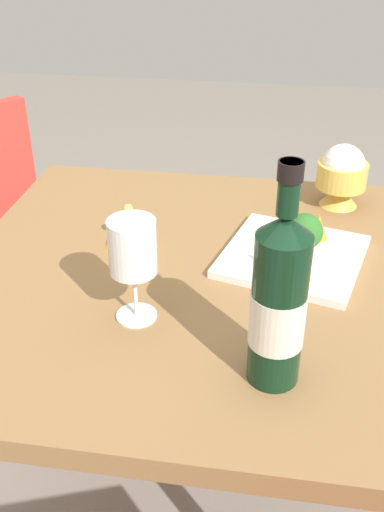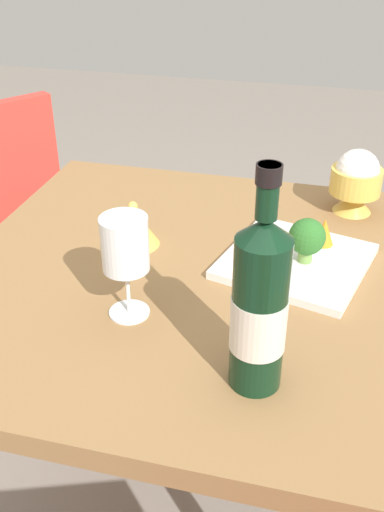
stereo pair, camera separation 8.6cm
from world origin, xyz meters
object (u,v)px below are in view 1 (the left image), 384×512
object	(u,v)px
wine_bottle	(279,302)
serving_plate	(293,256)
wine_glass	(133,250)
rice_bowl_lid	(129,230)
carrot_garnish_right	(318,226)
rice_bowl	(342,174)
carrot_garnish_left	(272,254)
broccoli_floret	(305,233)

from	to	relation	value
wine_bottle	serving_plate	size ratio (longest dim) A/B	1.09
wine_bottle	wine_glass	world-z (taller)	wine_bottle
wine_glass	rice_bowl_lid	size ratio (longest dim) A/B	1.79
carrot_garnish_right	rice_bowl_lid	bearing A→B (deg)	99.89
carrot_garnish_right	wine_glass	bearing A→B (deg)	133.83
rice_bowl	carrot_garnish_left	bearing A→B (deg)	156.88
wine_bottle	serving_plate	world-z (taller)	wine_bottle
wine_glass	serving_plate	world-z (taller)	wine_glass
serving_plate	wine_bottle	bearing A→B (deg)	175.62
rice_bowl_lid	carrot_garnish_right	size ratio (longest dim) A/B	1.86
rice_bowl_lid	broccoli_floret	world-z (taller)	broccoli_floret
rice_bowl	broccoli_floret	bearing A→B (deg)	163.01
broccoli_floret	carrot_garnish_right	xyz separation A→B (m)	(0.07, -0.03, -0.02)
wine_glass	rice_bowl	world-z (taller)	wine_glass
wine_glass	broccoli_floret	world-z (taller)	wine_glass
carrot_garnish_right	rice_bowl	bearing A→B (deg)	-15.27
rice_bowl_lid	carrot_garnish_left	world-z (taller)	rice_bowl_lid
rice_bowl_lid	carrot_garnish_left	xyz separation A→B (m)	(-0.07, -0.28, 0.01)
rice_bowl	rice_bowl_lid	size ratio (longest dim) A/B	1.42
wine_bottle	carrot_garnish_left	xyz separation A→B (m)	(0.26, 0.01, -0.08)
wine_bottle	rice_bowl	world-z (taller)	wine_bottle
wine_bottle	carrot_garnish_left	distance (m)	0.28
rice_bowl	carrot_garnish_right	bearing A→B (deg)	164.73
carrot_garnish_left	rice_bowl_lid	bearing A→B (deg)	76.65
carrot_garnish_right	serving_plate	bearing A→B (deg)	145.30
wine_bottle	rice_bowl_lid	world-z (taller)	wine_bottle
rice_bowl	wine_glass	bearing A→B (deg)	143.74
wine_glass	rice_bowl_lid	bearing A→B (deg)	16.70
rice_bowl_lid	broccoli_floret	xyz separation A→B (m)	(-0.01, -0.34, 0.03)
rice_bowl	carrot_garnish_left	world-z (taller)	rice_bowl
rice_bowl_lid	carrot_garnish_right	bearing A→B (deg)	-80.11
serving_plate	broccoli_floret	size ratio (longest dim) A/B	3.56
serving_plate	carrot_garnish_right	bearing A→B (deg)	-34.70
wine_glass	rice_bowl	bearing A→B (deg)	-36.26
wine_bottle	serving_plate	xyz separation A→B (m)	(0.33, -0.03, -0.12)
broccoli_floret	wine_glass	bearing A→B (deg)	128.30
rice_bowl	carrot_garnish_right	size ratio (longest dim) A/B	2.64
broccoli_floret	carrot_garnish_right	distance (m)	0.08
rice_bowl	carrot_garnish_left	size ratio (longest dim) A/B	2.27
serving_plate	carrot_garnish_left	world-z (taller)	carrot_garnish_left
rice_bowl_lid	broccoli_floret	distance (m)	0.34
wine_bottle	rice_bowl	xyz separation A→B (m)	(0.59, -0.12, -0.06)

